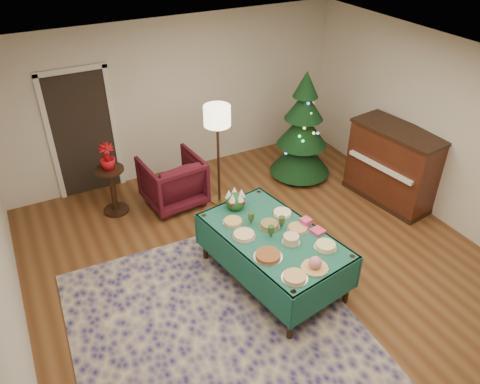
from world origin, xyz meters
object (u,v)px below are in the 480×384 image
armchair (172,179)px  side_table (113,191)px  piano (393,166)px  gift_box (306,222)px  christmas_tree (302,132)px  buffet_table (273,244)px  floor_lamp (217,122)px  potted_plant (108,162)px

armchair → side_table: 0.94m
side_table → piano: size_ratio=0.51×
armchair → piano: piano is taller
gift_box → christmas_tree: (1.35, 2.09, 0.07)m
buffet_table → floor_lamp: 2.16m
gift_box → side_table: 3.16m
side_table → potted_plant: (-0.00, 0.00, 0.52)m
buffet_table → armchair: armchair is taller
gift_box → potted_plant: (-1.87, 2.51, 0.11)m
piano → side_table: bearing=157.3°
armchair → floor_lamp: bearing=150.3°
side_table → christmas_tree: bearing=-7.4°
side_table → potted_plant: 0.52m
buffet_table → piano: (2.69, 0.77, 0.02)m
armchair → potted_plant: size_ratio=2.17×
gift_box → floor_lamp: (-0.28, 2.01, 0.63)m
floor_lamp → side_table: size_ratio=2.13×
gift_box → piano: bearing=19.5°
armchair → gift_box: bearing=107.0°
buffet_table → armchair: bearing=102.3°
gift_box → armchair: size_ratio=0.13×
buffet_table → piano: piano is taller
christmas_tree → piano: (0.88, -1.30, -0.25)m
armchair → piano: size_ratio=0.59×
gift_box → potted_plant: 3.13m
floor_lamp → armchair: bearing=155.8°
gift_box → side_table: (-1.87, 2.51, -0.41)m
gift_box → armchair: 2.52m
floor_lamp → christmas_tree: (1.63, 0.08, -0.56)m
armchair → side_table: size_ratio=1.15×
side_table → buffet_table: bearing=-60.4°
christmas_tree → potted_plant: bearing=172.6°
floor_lamp → potted_plant: (-1.59, 0.50, -0.52)m
floor_lamp → christmas_tree: bearing=3.0°
armchair → christmas_tree: 2.35m
potted_plant → piano: (4.10, -1.72, -0.28)m
buffet_table → potted_plant: 2.88m
floor_lamp → potted_plant: 1.75m
buffet_table → gift_box: (0.46, -0.02, 0.20)m
side_table → potted_plant: potted_plant is taller
gift_box → side_table: size_ratio=0.15×
side_table → piano: bearing=-22.7°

